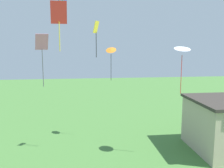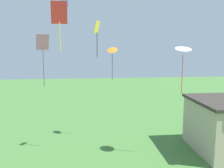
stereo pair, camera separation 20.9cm
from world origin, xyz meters
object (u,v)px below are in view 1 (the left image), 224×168
(kite_orange_delta, at_px, (111,51))
(kite_yellow_diamond, at_px, (96,32))
(kite_pink_diamond, at_px, (42,48))
(kite_white_delta, at_px, (182,50))
(kite_red_diamond, at_px, (59,16))

(kite_orange_delta, relative_size, kite_yellow_diamond, 1.12)
(kite_pink_diamond, xyz_separation_m, kite_white_delta, (10.25, 0.16, -0.11))
(kite_orange_delta, height_order, kite_yellow_diamond, kite_yellow_diamond)
(kite_white_delta, bearing_deg, kite_red_diamond, -167.66)
(kite_red_diamond, xyz_separation_m, kite_yellow_diamond, (2.51, 3.45, -0.78))
(kite_yellow_diamond, distance_m, kite_pink_diamond, 4.39)
(kite_yellow_diamond, relative_size, kite_pink_diamond, 0.75)
(kite_red_diamond, height_order, kite_yellow_diamond, kite_red_diamond)
(kite_pink_diamond, bearing_deg, kite_red_diamond, -52.64)
(kite_yellow_diamond, bearing_deg, kite_pink_diamond, -156.67)
(kite_orange_delta, relative_size, kite_red_diamond, 1.01)
(kite_yellow_diamond, bearing_deg, kite_orange_delta, 64.25)
(kite_white_delta, bearing_deg, kite_orange_delta, 135.65)
(kite_red_diamond, xyz_separation_m, kite_pink_diamond, (-1.36, 1.78, -2.00))
(kite_orange_delta, xyz_separation_m, kite_red_diamond, (-4.06, -6.66, 2.33))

